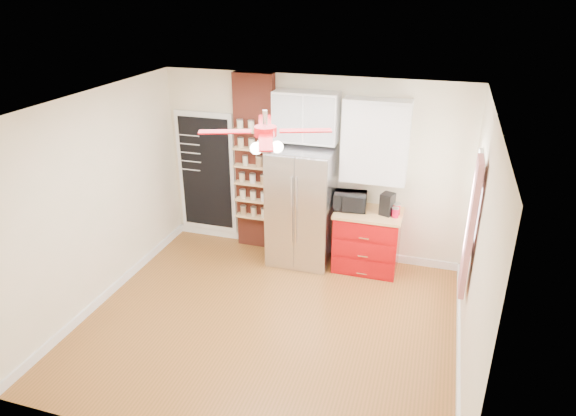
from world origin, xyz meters
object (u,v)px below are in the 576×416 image
(fridge, at_px, (301,207))
(red_cabinet, at_px, (367,240))
(toaster_oven, at_px, (350,201))
(pantry_jar_oats, at_px, (245,161))
(coffee_maker, at_px, (387,204))
(ceiling_fan, at_px, (265,132))
(canister_left, at_px, (395,213))

(fridge, distance_m, red_cabinet, 1.06)
(fridge, height_order, toaster_oven, fridge)
(pantry_jar_oats, bearing_deg, toaster_oven, -3.06)
(fridge, xyz_separation_m, coffee_maker, (1.22, 0.04, 0.18))
(ceiling_fan, relative_size, pantry_jar_oats, 10.49)
(fridge, relative_size, ceiling_fan, 1.25)
(toaster_oven, bearing_deg, red_cabinet, -8.86)
(toaster_oven, xyz_separation_m, pantry_jar_oats, (-1.60, 0.09, 0.41))
(fridge, xyz_separation_m, canister_left, (1.34, -0.02, 0.09))
(red_cabinet, distance_m, ceiling_fan, 2.75)
(pantry_jar_oats, bearing_deg, ceiling_fan, -61.69)
(toaster_oven, distance_m, pantry_jar_oats, 1.66)
(canister_left, bearing_deg, red_cabinet, 168.96)
(toaster_oven, height_order, coffee_maker, coffee_maker)
(red_cabinet, distance_m, coffee_maker, 0.65)
(ceiling_fan, height_order, pantry_jar_oats, ceiling_fan)
(red_cabinet, relative_size, pantry_jar_oats, 7.04)
(ceiling_fan, distance_m, canister_left, 2.53)
(canister_left, height_order, pantry_jar_oats, pantry_jar_oats)
(ceiling_fan, relative_size, toaster_oven, 3.07)
(toaster_oven, distance_m, coffee_maker, 0.52)
(ceiling_fan, distance_m, pantry_jar_oats, 2.25)
(toaster_oven, height_order, pantry_jar_oats, pantry_jar_oats)
(fridge, xyz_separation_m, ceiling_fan, (0.05, -1.63, 1.55))
(canister_left, xyz_separation_m, pantry_jar_oats, (-2.25, 0.17, 0.48))
(fridge, distance_m, ceiling_fan, 2.25)
(coffee_maker, distance_m, canister_left, 0.17)
(red_cabinet, height_order, toaster_oven, toaster_oven)
(fridge, bearing_deg, red_cabinet, 2.95)
(toaster_oven, bearing_deg, coffee_maker, -8.36)
(red_cabinet, height_order, coffee_maker, coffee_maker)
(toaster_oven, bearing_deg, ceiling_fan, -117.47)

